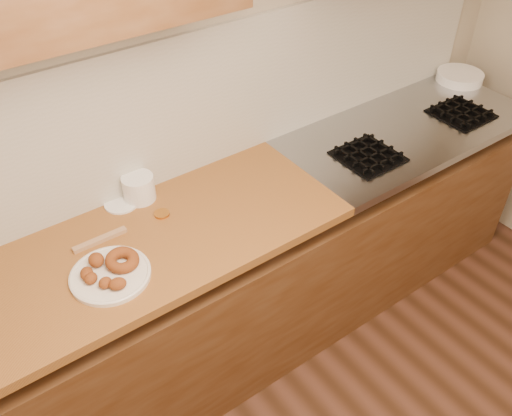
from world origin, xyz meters
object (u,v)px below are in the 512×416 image
at_px(donut_plate, 111,275).
at_px(plastic_tub, 139,188).
at_px(ring_donut, 122,260).
at_px(plate_stack, 460,77).

bearing_deg(donut_plate, plastic_tub, 50.20).
bearing_deg(ring_donut, donut_plate, -165.16).
relative_size(donut_plate, plate_stack, 1.10).
distance_m(ring_donut, plastic_tub, 0.39).
relative_size(ring_donut, plate_stack, 0.47).
distance_m(donut_plate, plastic_tub, 0.44).
height_order(donut_plate, plate_stack, plate_stack).
bearing_deg(plastic_tub, donut_plate, -129.80).
xyz_separation_m(ring_donut, plate_stack, (2.13, 0.24, -0.01)).
bearing_deg(ring_donut, plate_stack, 6.39).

